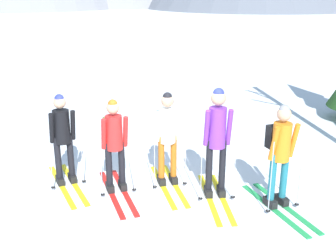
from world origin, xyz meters
name	(u,v)px	position (x,y,z in m)	size (l,w,h in m)	color
ground_plane	(155,187)	(0.00, 0.00, 0.00)	(400.00, 400.00, 0.00)	white
skier_in_black	(63,137)	(-1.59, -0.03, 0.88)	(1.21, 1.67, 1.64)	yellow
skier_in_red	(114,141)	(-0.65, -0.19, 0.90)	(1.02, 1.71, 1.63)	red
skier_in_white	(167,134)	(0.20, 0.16, 0.94)	(0.86, 1.67, 1.68)	yellow
skier_in_purple	(217,136)	(1.03, -0.21, 1.06)	(0.63, 1.74, 1.86)	yellow
skier_in_orange	(280,151)	(2.00, -0.44, 0.94)	(1.06, 1.66, 1.69)	green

